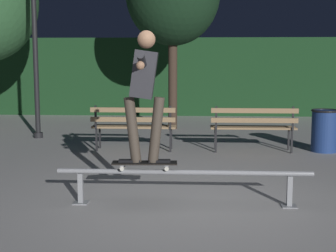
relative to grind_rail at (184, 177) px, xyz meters
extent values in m
plane|color=#ADAAA8|center=(0.00, 0.00, -0.34)|extent=(90.00, 90.00, 0.00)
cube|color=#193D1E|center=(0.00, 10.00, 0.85)|extent=(24.00, 1.20, 2.39)
cylinder|color=gray|center=(0.00, 0.00, 0.06)|extent=(3.06, 0.06, 0.06)
cube|color=gray|center=(-1.26, 0.00, -0.15)|extent=(0.06, 0.06, 0.37)
cube|color=gray|center=(-1.26, 0.00, -0.33)|extent=(0.18, 0.18, 0.01)
cube|color=gray|center=(1.26, 0.00, -0.15)|extent=(0.06, 0.06, 0.37)
cube|color=gray|center=(1.26, 0.00, -0.33)|extent=(0.18, 0.18, 0.01)
cube|color=black|center=(-0.47, 0.00, 0.17)|extent=(0.79, 0.24, 0.02)
cube|color=black|center=(-0.47, 0.00, 0.18)|extent=(0.77, 0.23, 0.00)
cube|color=#9E9EA3|center=(-0.21, 0.01, 0.15)|extent=(0.06, 0.17, 0.02)
cube|color=#9E9EA3|center=(-0.74, -0.01, 0.15)|extent=(0.06, 0.17, 0.02)
cylinder|color=beige|center=(-0.20, -0.07, 0.12)|extent=(0.05, 0.03, 0.05)
cylinder|color=beige|center=(-0.21, 0.09, 0.12)|extent=(0.05, 0.03, 0.05)
cylinder|color=beige|center=(-0.73, -0.09, 0.12)|extent=(0.05, 0.03, 0.05)
cylinder|color=beige|center=(-0.74, 0.07, 0.12)|extent=(0.05, 0.03, 0.05)
cube|color=black|center=(-0.29, 0.01, 0.19)|extent=(0.26, 0.11, 0.03)
cube|color=black|center=(-0.65, -0.01, 0.19)|extent=(0.26, 0.11, 0.03)
cylinder|color=#473D33|center=(-0.33, 0.01, 0.57)|extent=(0.21, 0.13, 0.79)
cylinder|color=#473D33|center=(-0.61, -0.01, 0.57)|extent=(0.21, 0.13, 0.79)
cube|color=#2D2D33|center=(-0.47, 0.00, 1.23)|extent=(0.35, 0.38, 0.57)
cylinder|color=#2D2D33|center=(-0.45, -0.38, 1.39)|extent=(0.11, 0.61, 0.21)
cylinder|color=#2D2D33|center=(-0.49, 0.38, 1.39)|extent=(0.11, 0.61, 0.21)
sphere|color=#A37556|center=(-0.44, -0.66, 1.34)|extent=(0.09, 0.09, 0.09)
sphere|color=#A37556|center=(-0.50, 0.66, 1.34)|extent=(0.09, 0.09, 0.09)
sphere|color=#A37556|center=(-0.44, 0.00, 1.63)|extent=(0.21, 0.21, 0.21)
cube|color=black|center=(-0.34, 3.73, -0.12)|extent=(0.04, 0.04, 0.44)
cube|color=black|center=(-0.34, 3.41, -0.12)|extent=(0.04, 0.04, 0.44)
cube|color=black|center=(-0.34, 3.37, 0.32)|extent=(0.04, 0.04, 0.44)
cube|color=black|center=(-1.74, 3.73, -0.12)|extent=(0.04, 0.04, 0.44)
cube|color=black|center=(-1.75, 3.41, -0.12)|extent=(0.04, 0.04, 0.44)
cube|color=black|center=(-1.75, 3.37, 0.32)|extent=(0.04, 0.04, 0.44)
cube|color=#937551|center=(-1.04, 3.71, 0.12)|extent=(1.60, 0.09, 0.04)
cube|color=#937551|center=(-1.04, 3.57, 0.12)|extent=(1.60, 0.09, 0.04)
cube|color=#937551|center=(-1.04, 3.43, 0.12)|extent=(1.60, 0.09, 0.04)
cube|color=#937551|center=(-1.04, 3.36, 0.28)|extent=(1.60, 0.04, 0.09)
cube|color=#937551|center=(-1.04, 3.36, 0.46)|extent=(1.60, 0.04, 0.09)
cube|color=black|center=(1.92, 3.73, -0.12)|extent=(0.04, 0.04, 0.44)
cube|color=black|center=(1.92, 3.41, -0.12)|extent=(0.04, 0.04, 0.44)
cube|color=black|center=(1.92, 3.37, 0.32)|extent=(0.04, 0.04, 0.44)
cube|color=black|center=(0.52, 3.73, -0.12)|extent=(0.04, 0.04, 0.44)
cube|color=black|center=(0.52, 3.41, -0.12)|extent=(0.04, 0.04, 0.44)
cube|color=black|center=(0.52, 3.37, 0.32)|extent=(0.04, 0.04, 0.44)
cube|color=#937551|center=(1.22, 3.71, 0.12)|extent=(1.60, 0.09, 0.04)
cube|color=#937551|center=(1.22, 3.57, 0.12)|extent=(1.60, 0.09, 0.04)
cube|color=#937551|center=(1.22, 3.43, 0.12)|extent=(1.60, 0.09, 0.04)
cube|color=#937551|center=(1.22, 3.36, 0.28)|extent=(1.60, 0.04, 0.09)
cube|color=#937551|center=(1.22, 3.36, 0.46)|extent=(1.60, 0.04, 0.09)
cylinder|color=#3D2D23|center=(-0.44, 6.54, 0.84)|extent=(0.22, 0.22, 2.35)
cylinder|color=black|center=(-3.37, 4.95, 1.46)|extent=(0.11, 0.11, 3.60)
cylinder|color=black|center=(-3.37, 4.95, -0.28)|extent=(0.20, 0.20, 0.12)
cylinder|color=navy|center=(2.57, 3.63, 0.05)|extent=(0.48, 0.48, 0.78)
torus|color=black|center=(2.57, 3.63, 0.44)|extent=(0.52, 0.52, 0.04)
camera|label=1|loc=(0.14, -5.80, 1.41)|focal=53.06mm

